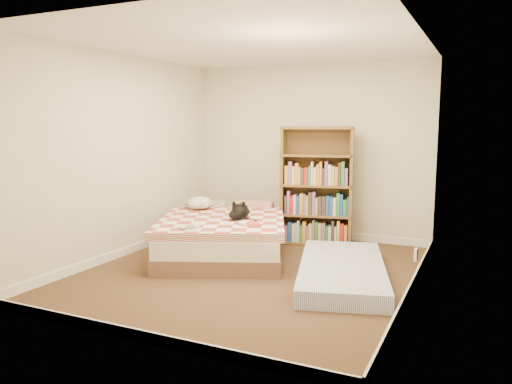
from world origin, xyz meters
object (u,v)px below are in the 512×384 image
at_px(bed, 225,234).
at_px(white_dog, 200,203).
at_px(black_cat, 241,213).
at_px(bookshelf, 317,202).
at_px(floor_mattress, 342,271).

bearing_deg(bed, white_dog, 130.61).
height_order(black_cat, white_dog, white_dog).
height_order(bookshelf, floor_mattress, bookshelf).
relative_size(bed, bookshelf, 1.52).
relative_size(black_cat, white_dog, 1.76).
bearing_deg(white_dog, black_cat, -35.54).
bearing_deg(bookshelf, floor_mattress, -74.17).
relative_size(bed, black_cat, 3.36).
bearing_deg(bookshelf, white_dog, -164.13).
distance_m(floor_mattress, black_cat, 1.49).
bearing_deg(black_cat, white_dog, 125.46).
xyz_separation_m(bed, floor_mattress, (1.64, -0.39, -0.16)).
distance_m(bed, floor_mattress, 1.70).
height_order(floor_mattress, white_dog, white_dog).
bearing_deg(bed, bookshelf, 25.80).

